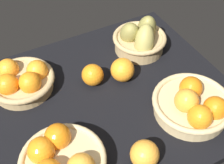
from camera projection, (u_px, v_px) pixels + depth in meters
market_tray at (107, 100)px, 106.54cm from camera, size 84.00×72.00×3.00cm
basket_far_left at (193, 105)px, 97.60cm from camera, size 25.01×25.01×11.36cm
basket_near_left_pears at (140, 39)px, 119.41cm from camera, size 20.46×21.94×15.34cm
basket_far_right at (61, 161)px, 83.60cm from camera, size 23.49×23.49×10.91cm
basket_near_right at (22, 80)px, 105.58cm from camera, size 22.19×22.19×9.65cm
loose_orange_front_gap at (145, 154)px, 85.55cm from camera, size 8.13×8.13×8.13cm
loose_orange_back_gap at (93, 75)px, 107.57cm from camera, size 7.60×7.60×7.60cm
loose_orange_side_gap at (122, 70)px, 108.77cm from camera, size 8.37×8.37×8.37cm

